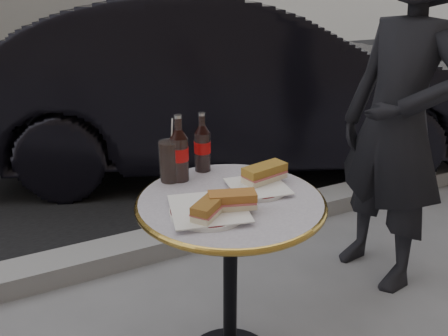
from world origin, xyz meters
name	(u,v)px	position (x,y,z in m)	size (l,w,h in m)	color
asphalt_road	(61,99)	(0.00, 5.00, 0.00)	(40.00, 8.00, 0.00)	black
curb	(157,244)	(0.00, 0.90, 0.05)	(40.00, 0.20, 0.12)	gray
bistro_table	(230,290)	(0.00, 0.00, 0.37)	(0.62, 0.62, 0.73)	#BAB2C4
plate_left	(209,211)	(-0.11, -0.06, 0.74)	(0.24, 0.24, 0.01)	white
plate_right	(258,188)	(0.11, 0.02, 0.74)	(0.20, 0.20, 0.01)	white
sandwich_left_a	(209,208)	(-0.12, -0.10, 0.77)	(0.13, 0.06, 0.05)	brown
sandwich_left_b	(232,201)	(-0.04, -0.09, 0.77)	(0.14, 0.07, 0.05)	#A7642A
sandwich_right	(265,174)	(0.16, 0.05, 0.77)	(0.16, 0.07, 0.06)	olive
cola_bottle_left	(179,148)	(-0.09, 0.21, 0.85)	(0.07, 0.07, 0.24)	black
cola_bottle_right	(202,142)	(0.01, 0.26, 0.84)	(0.06, 0.06, 0.22)	black
cola_glass	(169,161)	(-0.13, 0.22, 0.81)	(0.07, 0.07, 0.15)	black
parked_car	(232,85)	(1.00, 1.94, 0.66)	(4.04, 1.40, 1.33)	black
pedestrian	(397,126)	(0.97, 0.23, 0.79)	(0.57, 0.38, 1.57)	black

